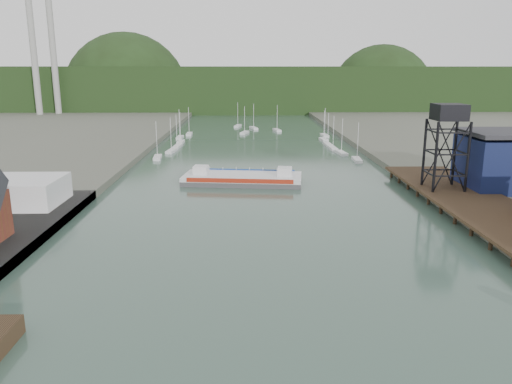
{
  "coord_description": "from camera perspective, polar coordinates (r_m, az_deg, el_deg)",
  "views": [
    {
      "loc": [
        -2.94,
        -34.52,
        24.31
      ],
      "look_at": [
        -1.14,
        48.07,
        4.0
      ],
      "focal_mm": 35.0,
      "sensor_mm": 36.0,
      "label": 1
    }
  ],
  "objects": [
    {
      "name": "marina_sailboats",
      "position": [
        174.67,
        -0.25,
        5.93
      ],
      "size": [
        57.71,
        92.65,
        0.9
      ],
      "color": "silver",
      "rests_on": "ground"
    },
    {
      "name": "smokestacks",
      "position": [
        286.28,
        -23.06,
        13.89
      ],
      "size": [
        11.2,
        8.2,
        60.0
      ],
      "color": "#9C9B97",
      "rests_on": "ground"
    },
    {
      "name": "chain_ferry",
      "position": [
        109.69,
        -1.55,
        1.57
      ],
      "size": [
        26.75,
        13.24,
        3.7
      ],
      "rotation": [
        0.0,
        0.0,
        -0.12
      ],
      "color": "#464648",
      "rests_on": "ground"
    },
    {
      "name": "white_shed",
      "position": [
        96.17,
        -26.49,
        0.05
      ],
      "size": [
        18.0,
        12.0,
        4.5
      ],
      "primitive_type": "cube",
      "color": "silver",
      "rests_on": "west_quay"
    },
    {
      "name": "distant_hills",
      "position": [
        336.17,
        -1.46,
        11.43
      ],
      "size": [
        500.0,
        120.0,
        80.0
      ],
      "color": "black",
      "rests_on": "ground"
    },
    {
      "name": "lift_tower",
      "position": [
        100.38,
        21.18,
        7.94
      ],
      "size": [
        6.5,
        6.5,
        16.0
      ],
      "color": "black",
      "rests_on": "east_pier"
    },
    {
      "name": "east_pier",
      "position": [
        91.77,
        24.61,
        -1.61
      ],
      "size": [
        14.0,
        70.0,
        2.45
      ],
      "color": "black",
      "rests_on": "ground"
    }
  ]
}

